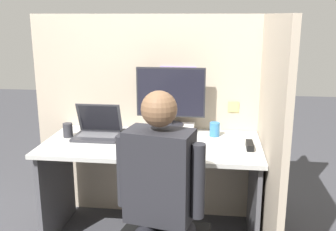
% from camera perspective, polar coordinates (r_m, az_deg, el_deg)
% --- Properties ---
extents(cubicle_panel_back, '(2.05, 0.05, 1.65)m').
position_cam_1_polar(cubicle_panel_back, '(3.19, -1.19, -0.41)').
color(cubicle_panel_back, tan).
rests_on(cubicle_panel_back, ground).
extents(cubicle_panel_right, '(0.04, 1.39, 1.65)m').
position_cam_1_polar(cubicle_panel_right, '(2.73, 14.24, -3.48)').
color(cubicle_panel_right, tan).
rests_on(cubicle_panel_right, ground).
extents(desk, '(1.55, 0.74, 0.75)m').
position_cam_1_polar(desk, '(2.90, -2.32, -7.29)').
color(desk, '#B7B7B2').
rests_on(desk, ground).
extents(paper_box, '(0.35, 0.21, 0.07)m').
position_cam_1_polar(paper_box, '(3.02, 0.38, -2.03)').
color(paper_box, white).
rests_on(paper_box, desk).
extents(monitor, '(0.52, 0.20, 0.44)m').
position_cam_1_polar(monitor, '(2.96, 0.39, 2.95)').
color(monitor, '#232328').
rests_on(monitor, paper_box).
extents(laptop, '(0.34, 0.25, 0.25)m').
position_cam_1_polar(laptop, '(2.98, -10.14, -2.21)').
color(laptop, '#2D2D33').
rests_on(laptop, desk).
extents(mouse, '(0.06, 0.05, 0.03)m').
position_cam_1_polar(mouse, '(2.73, -5.73, -4.28)').
color(mouse, black).
rests_on(mouse, desk).
extents(stapler, '(0.05, 0.16, 0.04)m').
position_cam_1_polar(stapler, '(2.75, 11.77, -4.27)').
color(stapler, black).
rests_on(stapler, desk).
extents(carrot_toy, '(0.05, 0.12, 0.05)m').
position_cam_1_polar(carrot_toy, '(2.57, 3.43, -5.30)').
color(carrot_toy, orange).
rests_on(carrot_toy, desk).
extents(office_chair, '(0.55, 0.60, 0.99)m').
position_cam_1_polar(office_chair, '(2.28, -1.36, -15.17)').
color(office_chair, black).
rests_on(office_chair, ground).
extents(person, '(0.47, 0.44, 1.28)m').
position_cam_1_polar(person, '(2.04, -1.15, -11.66)').
color(person, black).
rests_on(person, ground).
extents(coffee_mug, '(0.08, 0.08, 0.11)m').
position_cam_1_polar(coffee_mug, '(2.98, 6.78, -2.00)').
color(coffee_mug, teal).
rests_on(coffee_mug, desk).
extents(pen_cup, '(0.07, 0.07, 0.11)m').
position_cam_1_polar(pen_cup, '(3.03, -14.33, -2.08)').
color(pen_cup, '#28282D').
rests_on(pen_cup, desk).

